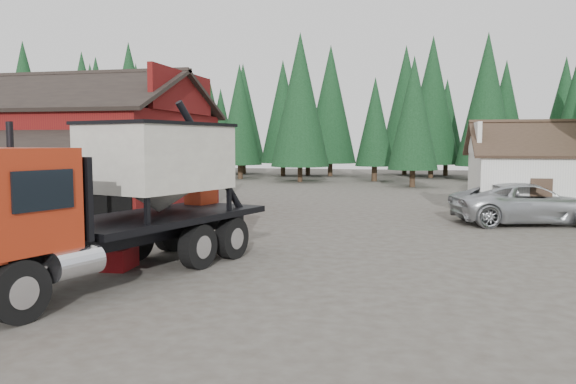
# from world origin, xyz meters

# --- Properties ---
(ground) EXTENTS (120.00, 120.00, 0.00)m
(ground) POSITION_xyz_m (0.00, 0.00, 0.00)
(ground) COLOR #453F36
(ground) RESTS_ON ground
(red_barn) EXTENTS (12.80, 13.63, 7.18)m
(red_barn) POSITION_xyz_m (-11.00, 9.90, 2.69)
(red_barn) COLOR #5E130F
(red_barn) RESTS_ON ground
(farmhouse) EXTENTS (8.60, 6.42, 4.65)m
(farmhouse) POSITION_xyz_m (13.00, 13.00, 1.67)
(farmhouse) COLOR silver
(farmhouse) RESTS_ON ground
(conifer_backdrop) EXTENTS (76.00, 16.00, 16.00)m
(conifer_backdrop) POSITION_xyz_m (0.00, 42.00, 0.00)
(conifer_backdrop) COLOR black
(conifer_backdrop) RESTS_ON ground
(near_pine_a) EXTENTS (4.40, 4.40, 11.40)m
(near_pine_a) POSITION_xyz_m (-22.00, 28.00, 6.39)
(near_pine_a) COLOR #382619
(near_pine_a) RESTS_ON ground
(near_pine_b) EXTENTS (3.96, 3.96, 10.40)m
(near_pine_b) POSITION_xyz_m (6.00, 30.00, 5.89)
(near_pine_b) COLOR #382619
(near_pine_b) RESTS_ON ground
(near_pine_d) EXTENTS (5.28, 5.28, 13.40)m
(near_pine_d) POSITION_xyz_m (-4.00, 34.00, 7.39)
(near_pine_d) COLOR #382619
(near_pine_d) RESTS_ON ground
(feed_truck) EXTENTS (5.77, 10.86, 4.74)m
(feed_truck) POSITION_xyz_m (-1.49, -2.97, 2.22)
(feed_truck) COLOR black
(feed_truck) RESTS_ON ground
(silver_car) EXTENTS (7.00, 4.51, 1.80)m
(silver_car) POSITION_xyz_m (10.99, 10.00, 0.90)
(silver_car) COLOR #B6B9BE
(silver_car) RESTS_ON ground
(equip_box) EXTENTS (0.78, 1.15, 0.60)m
(equip_box) POSITION_xyz_m (-1.90, -1.87, 0.30)
(equip_box) COLOR maroon
(equip_box) RESTS_ON ground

